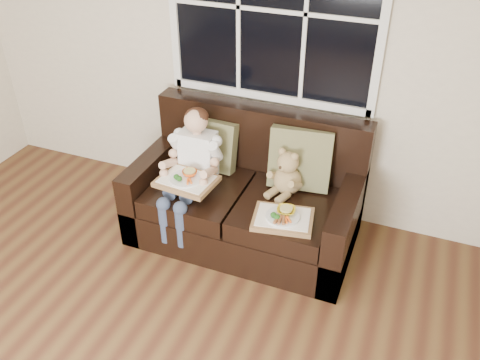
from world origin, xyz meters
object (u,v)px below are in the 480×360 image
at_px(teddy_bear, 287,176).
at_px(tray_left, 187,180).
at_px(child, 192,161).
at_px(tray_right, 283,218).
at_px(loveseat, 247,200).

height_order(teddy_bear, tray_left, teddy_bear).
bearing_deg(child, tray_right, -14.52).
xyz_separation_m(child, tray_right, (0.78, -0.20, -0.17)).
bearing_deg(tray_left, tray_right, 1.31).
bearing_deg(tray_left, loveseat, 41.30).
height_order(child, teddy_bear, child).
distance_m(loveseat, tray_right, 0.53).
xyz_separation_m(loveseat, teddy_bear, (0.31, 0.02, 0.29)).
bearing_deg(tray_left, child, 103.86).
relative_size(teddy_bear, tray_right, 0.81).
relative_size(tray_left, tray_right, 0.96).
xyz_separation_m(child, teddy_bear, (0.70, 0.14, -0.05)).
xyz_separation_m(loveseat, child, (-0.40, -0.12, 0.34)).
height_order(child, tray_right, child).
xyz_separation_m(teddy_bear, tray_left, (-0.68, -0.29, -0.02)).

